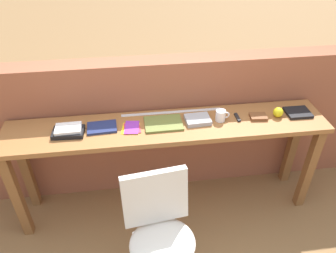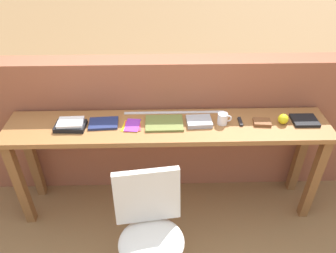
{
  "view_description": "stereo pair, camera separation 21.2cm",
  "coord_description": "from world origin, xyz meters",
  "px_view_note": "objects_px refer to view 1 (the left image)",
  "views": [
    {
      "loc": [
        -0.26,
        -1.73,
        2.33
      ],
      "look_at": [
        0.0,
        0.25,
        0.9
      ],
      "focal_mm": 35.0,
      "sensor_mm": 36.0,
      "label": 1
    },
    {
      "loc": [
        -0.05,
        -1.75,
        2.33
      ],
      "look_at": [
        0.0,
        0.25,
        0.9
      ],
      "focal_mm": 35.0,
      "sensor_mm": 36.0,
      "label": 2
    }
  ],
  "objects_px": {
    "chair_white_moulded": "(160,228)",
    "sports_ball_small": "(278,112)",
    "book_open_centre": "(163,123)",
    "mug": "(221,115)",
    "magazine_cycling": "(102,127)",
    "leather_journal_brown": "(258,117)",
    "book_repair_rightmost": "(298,113)",
    "book_stack_leftmost": "(68,131)",
    "pamphlet_pile_colourful": "(131,128)",
    "multitool_folded": "(237,117)"
  },
  "relations": [
    {
      "from": "chair_white_moulded",
      "to": "sports_ball_small",
      "type": "height_order",
      "value": "sports_ball_small"
    },
    {
      "from": "book_open_centre",
      "to": "mug",
      "type": "distance_m",
      "value": 0.45
    },
    {
      "from": "magazine_cycling",
      "to": "leather_journal_brown",
      "type": "distance_m",
      "value": 1.22
    },
    {
      "from": "book_open_centre",
      "to": "book_repair_rightmost",
      "type": "distance_m",
      "value": 1.09
    },
    {
      "from": "chair_white_moulded",
      "to": "sports_ball_small",
      "type": "bearing_deg",
      "value": 33.13
    },
    {
      "from": "book_stack_leftmost",
      "to": "book_repair_rightmost",
      "type": "height_order",
      "value": "book_stack_leftmost"
    },
    {
      "from": "mug",
      "to": "leather_journal_brown",
      "type": "distance_m",
      "value": 0.31
    },
    {
      "from": "book_repair_rightmost",
      "to": "book_open_centre",
      "type": "bearing_deg",
      "value": -179.16
    },
    {
      "from": "book_stack_leftmost",
      "to": "mug",
      "type": "xyz_separation_m",
      "value": [
        1.16,
        0.03,
        0.02
      ]
    },
    {
      "from": "leather_journal_brown",
      "to": "sports_ball_small",
      "type": "xyz_separation_m",
      "value": [
        0.16,
        -0.0,
        0.03
      ]
    },
    {
      "from": "chair_white_moulded",
      "to": "book_repair_rightmost",
      "type": "distance_m",
      "value": 1.43
    },
    {
      "from": "pamphlet_pile_colourful",
      "to": "chair_white_moulded",
      "type": "bearing_deg",
      "value": -78.18
    },
    {
      "from": "book_open_centre",
      "to": "book_stack_leftmost",
      "type": "bearing_deg",
      "value": -178.4
    },
    {
      "from": "pamphlet_pile_colourful",
      "to": "book_repair_rightmost",
      "type": "relative_size",
      "value": 0.93
    },
    {
      "from": "pamphlet_pile_colourful",
      "to": "leather_journal_brown",
      "type": "distance_m",
      "value": 1.0
    },
    {
      "from": "pamphlet_pile_colourful",
      "to": "leather_journal_brown",
      "type": "relative_size",
      "value": 1.38
    },
    {
      "from": "multitool_folded",
      "to": "book_repair_rightmost",
      "type": "height_order",
      "value": "book_repair_rightmost"
    },
    {
      "from": "pamphlet_pile_colourful",
      "to": "book_repair_rightmost",
      "type": "bearing_deg",
      "value": 1.15
    },
    {
      "from": "sports_ball_small",
      "to": "book_repair_rightmost",
      "type": "bearing_deg",
      "value": 5.13
    },
    {
      "from": "book_stack_leftmost",
      "to": "book_repair_rightmost",
      "type": "distance_m",
      "value": 1.8
    },
    {
      "from": "sports_ball_small",
      "to": "book_repair_rightmost",
      "type": "distance_m",
      "value": 0.18
    },
    {
      "from": "book_open_centre",
      "to": "sports_ball_small",
      "type": "bearing_deg",
      "value": -1.32
    },
    {
      "from": "chair_white_moulded",
      "to": "mug",
      "type": "relative_size",
      "value": 8.1
    },
    {
      "from": "book_open_centre",
      "to": "chair_white_moulded",
      "type": "bearing_deg",
      "value": -99.8
    },
    {
      "from": "magazine_cycling",
      "to": "book_repair_rightmost",
      "type": "height_order",
      "value": "book_repair_rightmost"
    },
    {
      "from": "chair_white_moulded",
      "to": "magazine_cycling",
      "type": "xyz_separation_m",
      "value": [
        -0.36,
        0.69,
        0.36
      ]
    },
    {
      "from": "leather_journal_brown",
      "to": "chair_white_moulded",
      "type": "bearing_deg",
      "value": -136.6
    },
    {
      "from": "book_repair_rightmost",
      "to": "multitool_folded",
      "type": "bearing_deg",
      "value": -179.66
    },
    {
      "from": "book_stack_leftmost",
      "to": "leather_journal_brown",
      "type": "height_order",
      "value": "book_stack_leftmost"
    },
    {
      "from": "multitool_folded",
      "to": "magazine_cycling",
      "type": "bearing_deg",
      "value": 179.9
    },
    {
      "from": "chair_white_moulded",
      "to": "sports_ball_small",
      "type": "relative_size",
      "value": 11.3
    },
    {
      "from": "book_stack_leftmost",
      "to": "book_repair_rightmost",
      "type": "relative_size",
      "value": 1.22
    },
    {
      "from": "pamphlet_pile_colourful",
      "to": "book_open_centre",
      "type": "relative_size",
      "value": 0.62
    },
    {
      "from": "book_stack_leftmost",
      "to": "mug",
      "type": "distance_m",
      "value": 1.16
    },
    {
      "from": "leather_journal_brown",
      "to": "sports_ball_small",
      "type": "height_order",
      "value": "sports_ball_small"
    },
    {
      "from": "sports_ball_small",
      "to": "leather_journal_brown",
      "type": "bearing_deg",
      "value": 179.93
    },
    {
      "from": "chair_white_moulded",
      "to": "book_open_centre",
      "type": "relative_size",
      "value": 3.09
    },
    {
      "from": "sports_ball_small",
      "to": "book_open_centre",
      "type": "bearing_deg",
      "value": 179.33
    },
    {
      "from": "chair_white_moulded",
      "to": "multitool_folded",
      "type": "relative_size",
      "value": 8.1
    },
    {
      "from": "book_stack_leftmost",
      "to": "pamphlet_pile_colourful",
      "type": "xyz_separation_m",
      "value": [
        0.46,
        0.01,
        -0.02
      ]
    },
    {
      "from": "mug",
      "to": "book_repair_rightmost",
      "type": "bearing_deg",
      "value": 0.72
    },
    {
      "from": "mug",
      "to": "book_repair_rightmost",
      "type": "relative_size",
      "value": 0.57
    },
    {
      "from": "chair_white_moulded",
      "to": "pamphlet_pile_colourful",
      "type": "height_order",
      "value": "chair_white_moulded"
    },
    {
      "from": "magazine_cycling",
      "to": "leather_journal_brown",
      "type": "height_order",
      "value": "leather_journal_brown"
    },
    {
      "from": "book_stack_leftmost",
      "to": "sports_ball_small",
      "type": "xyz_separation_m",
      "value": [
        1.62,
        0.02,
        0.01
      ]
    },
    {
      "from": "pamphlet_pile_colourful",
      "to": "sports_ball_small",
      "type": "height_order",
      "value": "sports_ball_small"
    },
    {
      "from": "chair_white_moulded",
      "to": "book_open_centre",
      "type": "distance_m",
      "value": 0.77
    },
    {
      "from": "multitool_folded",
      "to": "leather_journal_brown",
      "type": "height_order",
      "value": "leather_journal_brown"
    },
    {
      "from": "book_stack_leftmost",
      "to": "leather_journal_brown",
      "type": "relative_size",
      "value": 1.8
    },
    {
      "from": "leather_journal_brown",
      "to": "book_stack_leftmost",
      "type": "bearing_deg",
      "value": -173.62
    }
  ]
}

